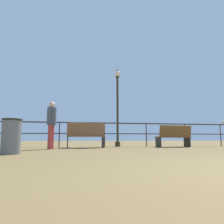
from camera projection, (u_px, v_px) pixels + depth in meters
pier_railing at (126, 129)px, 9.42m from camera, size 21.65×0.05×1.08m
bench_near_left at (86, 134)px, 8.25m from camera, size 1.51×0.64×0.99m
bench_near_right at (174, 135)px, 8.97m from camera, size 1.55×0.80×0.93m
lamppost_center at (117, 103)px, 9.72m from camera, size 0.28×0.28×3.70m
person_by_bench at (51, 122)px, 7.28m from camera, size 0.32×0.52×1.68m
seagull_on_rail at (223, 123)px, 10.43m from camera, size 0.32×0.29×0.18m
trash_bin at (11, 136)px, 4.95m from camera, size 0.46×0.46×0.85m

